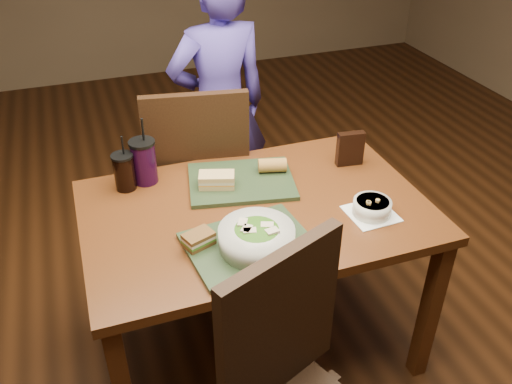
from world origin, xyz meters
TOP-DOWN VIEW (x-y plane):
  - ground at (0.00, 0.00)m, footprint 6.00×6.00m
  - dining_table at (0.00, 0.00)m, footprint 1.30×0.85m
  - chair_far at (-0.11, 0.56)m, footprint 0.53×0.53m
  - diner at (0.13, 0.93)m, footprint 0.57×0.40m
  - tray_near at (-0.10, -0.21)m, footprint 0.45×0.36m
  - tray_far at (0.00, 0.18)m, footprint 0.47×0.40m
  - salad_bowl at (-0.08, -0.24)m, footprint 0.26×0.26m
  - soup_bowl at (0.39, -0.19)m, footprint 0.18×0.18m
  - sandwich_near at (-0.27, -0.17)m, footprint 0.12×0.10m
  - sandwich_far at (-0.11, 0.17)m, footprint 0.16×0.12m
  - baguette_near at (0.03, -0.35)m, footprint 0.14×0.12m
  - baguette_far at (0.14, 0.20)m, footprint 0.13×0.09m
  - cup_cola at (-0.45, 0.30)m, footprint 0.09×0.09m
  - cup_berry at (-0.36, 0.33)m, footprint 0.11×0.11m
  - chip_bag at (0.48, 0.17)m, footprint 0.12×0.05m

SIDE VIEW (x-z plane):
  - ground at x=0.00m, z-range 0.00..0.00m
  - chair_far at x=-0.11m, z-range 0.06..1.11m
  - dining_table at x=0.00m, z-range 0.28..1.03m
  - diner at x=0.13m, z-range 0.00..1.48m
  - tray_near at x=-0.10m, z-range 0.75..0.77m
  - tray_far at x=0.00m, z-range 0.75..0.77m
  - soup_bowl at x=0.39m, z-range 0.75..0.82m
  - sandwich_near at x=-0.27m, z-range 0.77..0.82m
  - sandwich_far at x=-0.11m, z-range 0.77..0.82m
  - baguette_far at x=0.14m, z-range 0.77..0.83m
  - baguette_near at x=0.03m, z-range 0.77..0.83m
  - salad_bowl at x=-0.08m, z-range 0.77..0.85m
  - chip_bag at x=0.48m, z-range 0.75..0.90m
  - cup_cola at x=-0.45m, z-range 0.71..0.95m
  - cup_berry at x=-0.36m, z-range 0.70..0.99m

